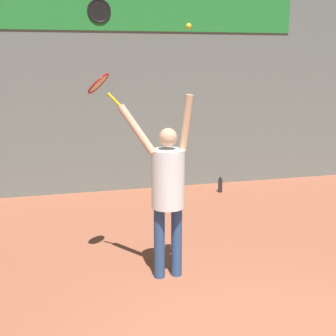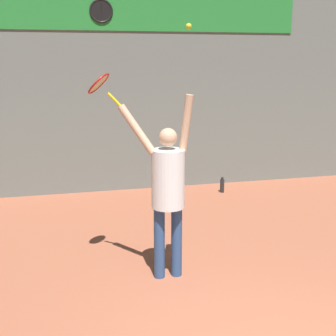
{
  "view_description": "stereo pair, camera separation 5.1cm",
  "coord_description": "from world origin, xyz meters",
  "px_view_note": "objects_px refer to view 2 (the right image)",
  "views": [
    {
      "loc": [
        -1.9,
        -2.66,
        2.57
      ],
      "look_at": [
        -0.57,
        2.38,
        1.34
      ],
      "focal_mm": 50.0,
      "sensor_mm": 36.0,
      "label": 1
    },
    {
      "loc": [
        -1.85,
        -2.68,
        2.57
      ],
      "look_at": [
        -0.57,
        2.38,
        1.34
      ],
      "focal_mm": 50.0,
      "sensor_mm": 36.0,
      "label": 2
    }
  ],
  "objects_px": {
    "tennis_ball": "(189,26)",
    "water_bottle": "(222,185)",
    "tennis_player": "(168,185)",
    "tennis_racket": "(100,85)",
    "scoreboard_clock": "(101,11)"
  },
  "relations": [
    {
      "from": "scoreboard_clock",
      "to": "tennis_racket",
      "type": "distance_m",
      "value": 3.74
    },
    {
      "from": "tennis_racket",
      "to": "water_bottle",
      "type": "relative_size",
      "value": 1.42
    },
    {
      "from": "scoreboard_clock",
      "to": "water_bottle",
      "type": "distance_m",
      "value": 3.99
    },
    {
      "from": "tennis_racket",
      "to": "water_bottle",
      "type": "xyz_separation_m",
      "value": [
        2.63,
        2.91,
        -2.14
      ]
    },
    {
      "from": "tennis_ball",
      "to": "scoreboard_clock",
      "type": "bearing_deg",
      "value": 96.9
    },
    {
      "from": "scoreboard_clock",
      "to": "tennis_racket",
      "type": "relative_size",
      "value": 1.01
    },
    {
      "from": "water_bottle",
      "to": "tennis_ball",
      "type": "bearing_deg",
      "value": -117.17
    },
    {
      "from": "tennis_ball",
      "to": "water_bottle",
      "type": "height_order",
      "value": "tennis_ball"
    },
    {
      "from": "scoreboard_clock",
      "to": "tennis_racket",
      "type": "height_order",
      "value": "scoreboard_clock"
    },
    {
      "from": "tennis_ball",
      "to": "water_bottle",
      "type": "distance_m",
      "value": 4.66
    },
    {
      "from": "tennis_ball",
      "to": "water_bottle",
      "type": "bearing_deg",
      "value": 62.83
    },
    {
      "from": "tennis_ball",
      "to": "water_bottle",
      "type": "relative_size",
      "value": 0.22
    },
    {
      "from": "scoreboard_clock",
      "to": "tennis_ball",
      "type": "relative_size",
      "value": 6.49
    },
    {
      "from": "tennis_player",
      "to": "tennis_ball",
      "type": "relative_size",
      "value": 32.86
    },
    {
      "from": "tennis_player",
      "to": "tennis_racket",
      "type": "xyz_separation_m",
      "value": [
        -0.71,
        0.36,
        1.14
      ]
    }
  ]
}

